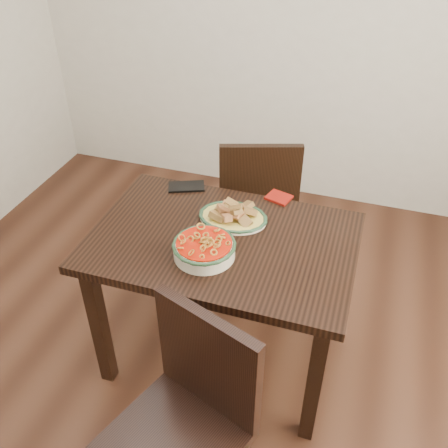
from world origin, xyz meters
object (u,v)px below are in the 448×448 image
(dining_table, at_px, (223,258))
(chair_far, at_px, (257,199))
(fish_plate, at_px, (233,211))
(noodle_bowl, at_px, (204,247))
(chair_near, at_px, (189,412))
(smartphone, at_px, (186,187))

(dining_table, bearing_deg, chair_far, 92.04)
(fish_plate, height_order, noodle_bowl, fish_plate)
(dining_table, bearing_deg, chair_near, -81.90)
(fish_plate, distance_m, noodle_bowl, 0.27)
(chair_near, relative_size, noodle_bowl, 3.46)
(chair_far, xyz_separation_m, fish_plate, (0.03, -0.55, 0.30))
(dining_table, height_order, chair_far, chair_far)
(chair_far, distance_m, chair_near, 1.35)
(dining_table, distance_m, noodle_bowl, 0.20)
(noodle_bowl, height_order, smartphone, noodle_bowl)
(chair_far, xyz_separation_m, noodle_bowl, (-0.01, -0.82, 0.29))
(dining_table, xyz_separation_m, smartphone, (-0.29, 0.32, 0.11))
(fish_plate, distance_m, smartphone, 0.35)
(dining_table, relative_size, chair_near, 1.25)
(chair_far, bearing_deg, noodle_bowl, 71.16)
(chair_far, height_order, smartphone, chair_far)
(chair_far, height_order, noodle_bowl, chair_far)
(dining_table, xyz_separation_m, noodle_bowl, (-0.03, -0.13, 0.15))
(chair_near, xyz_separation_m, noodle_bowl, (-0.13, 0.53, 0.29))
(dining_table, relative_size, noodle_bowl, 4.32)
(dining_table, height_order, noodle_bowl, noodle_bowl)
(fish_plate, xyz_separation_m, smartphone, (-0.29, 0.18, -0.04))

